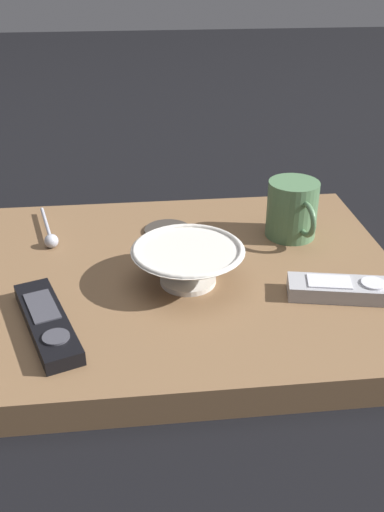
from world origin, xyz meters
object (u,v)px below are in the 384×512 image
coffee_mug (293,210)px  teaspoon (50,236)px  cereal_bowl (191,262)px  tv_remote_far (342,289)px  drink_coaster (168,230)px  tv_remote_near (47,322)px

coffee_mug → teaspoon: size_ratio=0.83×
coffee_mug → cereal_bowl: bearing=-54.6°
cereal_bowl → coffee_mug: bearing=125.4°
cereal_bowl → coffee_mug: size_ratio=1.40×
cereal_bowl → tv_remote_far: bearing=73.6°
cereal_bowl → drink_coaster: size_ratio=2.04×
coffee_mug → tv_remote_far: bearing=6.9°
cereal_bowl → tv_remote_far: cereal_bowl is taller
tv_remote_far → drink_coaster: 0.33m
cereal_bowl → teaspoon: (-0.15, -0.22, -0.02)m
cereal_bowl → coffee_mug: coffee_mug is taller
coffee_mug → tv_remote_far: (0.19, 0.02, -0.04)m
coffee_mug → teaspoon: bearing=-92.8°
drink_coaster → tv_remote_near: bearing=-33.7°
drink_coaster → coffee_mug: bearing=79.9°
cereal_bowl → tv_remote_far: size_ratio=1.04×
teaspoon → tv_remote_near: 0.25m
cereal_bowl → tv_remote_near: size_ratio=0.86×
coffee_mug → tv_remote_far: coffee_mug is taller
tv_remote_near → tv_remote_far: size_ratio=1.22×
teaspoon → cereal_bowl: bearing=55.5°
tv_remote_near → teaspoon: bearing=-174.8°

